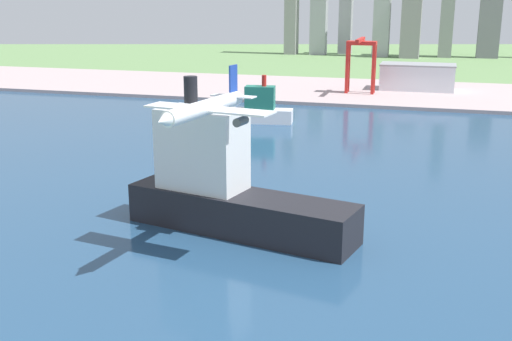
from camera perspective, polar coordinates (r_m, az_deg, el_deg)
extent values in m
plane|color=#628751|center=(315.93, 10.36, 1.81)|extent=(2400.00, 2400.00, 0.00)
cube|color=navy|center=(258.25, 8.92, -1.18)|extent=(840.00, 360.00, 0.15)
cube|color=#AA9798|center=(501.97, 12.74, 6.84)|extent=(840.00, 140.00, 2.50)
cylinder|color=white|center=(171.07, -4.62, 5.67)|extent=(10.02, 37.30, 4.28)
cone|color=white|center=(154.12, -8.36, 4.47)|extent=(4.75, 5.29, 4.07)
cube|color=white|center=(172.77, -4.31, 5.55)|extent=(37.83, 13.84, 0.50)
cube|color=#193899|center=(184.86, -2.07, 7.92)|extent=(1.19, 4.47, 10.28)
cube|color=white|center=(185.41, -2.05, 6.73)|extent=(13.80, 6.11, 0.36)
cylinder|color=#4C4F54|center=(167.43, -1.38, 4.46)|extent=(3.14, 5.50, 2.36)
cylinder|color=#4C4F54|center=(177.52, -7.40, 4.96)|extent=(3.14, 5.50, 2.36)
cube|color=black|center=(201.58, -1.40, -3.86)|extent=(78.08, 34.14, 12.70)
cube|color=silver|center=(203.35, -4.89, 1.93)|extent=(29.99, 20.75, 25.91)
cylinder|color=black|center=(202.04, -5.91, 7.03)|extent=(4.33, 4.33, 10.16)
cube|color=white|center=(379.31, -0.35, 4.98)|extent=(49.31, 17.87, 8.18)
cube|color=#1E6B59|center=(376.79, 0.36, 6.60)|extent=(18.49, 11.89, 13.65)
cylinder|color=red|center=(375.04, 0.73, 8.11)|extent=(2.75, 2.75, 6.54)
cube|color=red|center=(482.84, 8.21, 9.02)|extent=(2.20, 2.20, 35.83)
cube|color=red|center=(480.52, 10.53, 8.89)|extent=(2.20, 2.20, 35.83)
cube|color=red|center=(490.72, 8.35, 9.12)|extent=(2.20, 2.20, 35.83)
cube|color=red|center=(488.43, 10.63, 8.99)|extent=(2.20, 2.20, 35.83)
cube|color=red|center=(483.81, 9.53, 11.28)|extent=(21.79, 10.00, 2.80)
cube|color=red|center=(474.40, 9.40, 11.55)|extent=(2.60, 37.25, 2.60)
cube|color=silver|center=(513.22, 14.35, 8.13)|extent=(55.87, 28.08, 18.97)
cube|color=gray|center=(512.11, 14.43, 9.25)|extent=(56.99, 28.64, 1.20)
cube|color=#9899A2|center=(836.88, 5.71, 14.00)|extent=(20.42, 16.58, 106.10)
cube|color=#918E9B|center=(850.80, 8.09, 12.98)|extent=(16.04, 17.90, 77.49)
cube|color=#9D9EA6|center=(818.61, 11.37, 14.49)|extent=(19.81, 19.51, 127.20)
cube|color=gray|center=(810.04, 13.84, 12.98)|extent=(23.18, 24.68, 88.81)
cube|color=slate|center=(836.73, 20.44, 13.35)|extent=(25.21, 20.01, 112.31)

